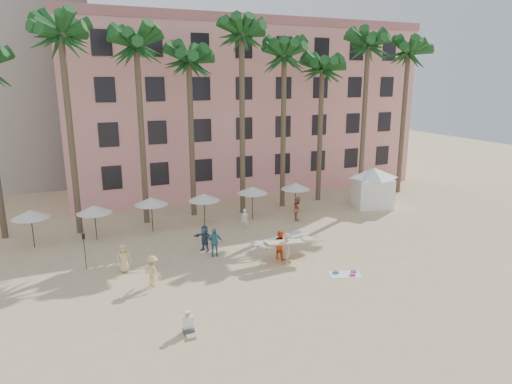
{
  "coord_description": "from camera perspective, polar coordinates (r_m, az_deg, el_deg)",
  "views": [
    {
      "loc": [
        -10.85,
        -20.06,
        11.16
      ],
      "look_at": [
        0.52,
        6.0,
        4.0
      ],
      "focal_mm": 32.0,
      "sensor_mm": 36.0,
      "label": 1
    }
  ],
  "objects": [
    {
      "name": "ground",
      "position": [
        25.38,
        4.45,
        -11.99
      ],
      "size": [
        120.0,
        120.0,
        0.0
      ],
      "primitive_type": "plane",
      "color": "#D1B789",
      "rests_on": "ground"
    },
    {
      "name": "pink_hotel",
      "position": [
        49.49,
        -2.42,
        10.46
      ],
      "size": [
        35.0,
        14.0,
        16.0
      ],
      "primitive_type": "cube",
      "color": "pink",
      "rests_on": "ground"
    },
    {
      "name": "palm_row",
      "position": [
        36.89,
        -5.87,
        16.87
      ],
      "size": [
        44.4,
        5.4,
        16.3
      ],
      "color": "brown",
      "rests_on": "ground"
    },
    {
      "name": "umbrella_row",
      "position": [
        34.63,
        -9.68,
        -0.84
      ],
      "size": [
        22.5,
        2.7,
        2.73
      ],
      "color": "#332B23",
      "rests_on": "ground"
    },
    {
      "name": "cabana",
      "position": [
        41.48,
        14.43,
        1.02
      ],
      "size": [
        5.74,
        5.74,
        3.5
      ],
      "color": "white",
      "rests_on": "ground"
    },
    {
      "name": "beach_towel",
      "position": [
        27.52,
        11.16,
        -10.0
      ],
      "size": [
        2.04,
        1.56,
        0.14
      ],
      "color": "white",
      "rests_on": "ground"
    },
    {
      "name": "carrier_yellow",
      "position": [
        28.23,
        3.96,
        -6.83
      ],
      "size": [
        2.89,
        0.84,
        1.95
      ],
      "color": "#DEA67D",
      "rests_on": "ground"
    },
    {
      "name": "carrier_white",
      "position": [
        28.91,
        3.02,
        -6.46
      ],
      "size": [
        3.33,
        1.12,
        1.87
      ],
      "color": "#F55719",
      "rests_on": "ground"
    },
    {
      "name": "beachgoers",
      "position": [
        30.27,
        -5.24,
        -5.75
      ],
      "size": [
        15.24,
        8.58,
        1.92
      ],
      "color": "tan",
      "rests_on": "ground"
    },
    {
      "name": "paddle",
      "position": [
        29.09,
        -20.66,
        -6.4
      ],
      "size": [
        0.18,
        0.04,
        2.23
      ],
      "color": "black",
      "rests_on": "ground"
    },
    {
      "name": "seated_man",
      "position": [
        21.44,
        -8.42,
        -16.25
      ],
      "size": [
        0.47,
        0.81,
        1.06
      ],
      "color": "#3F3F4C",
      "rests_on": "ground"
    }
  ]
}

